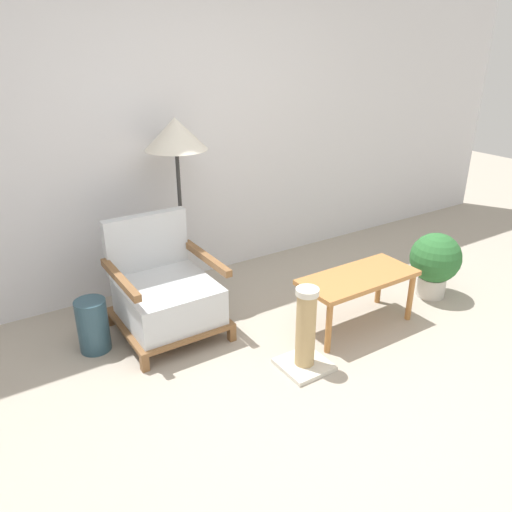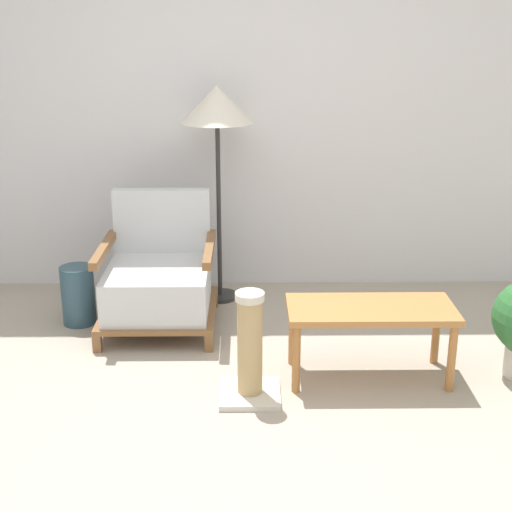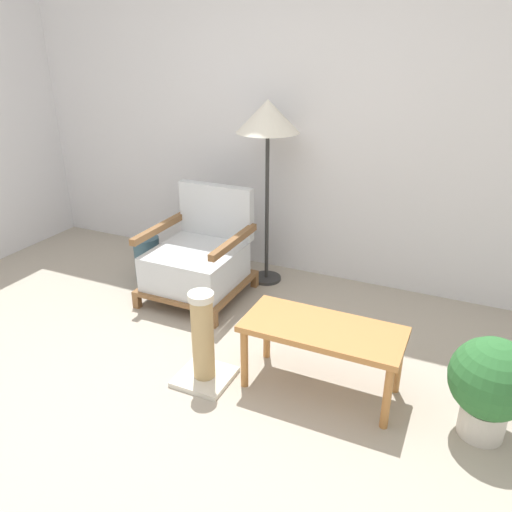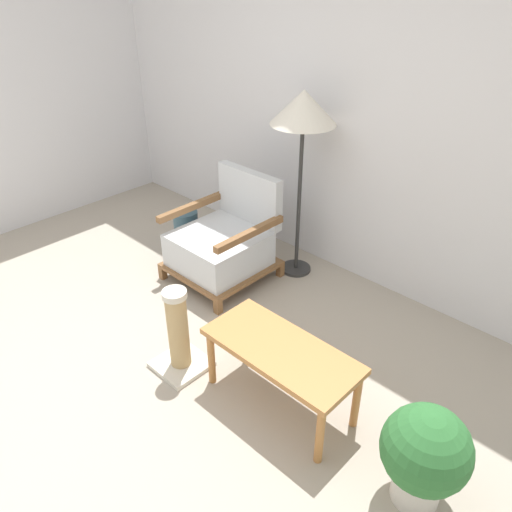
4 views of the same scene
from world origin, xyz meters
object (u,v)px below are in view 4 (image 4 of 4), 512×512
object	(u,v)px
armchair	(224,243)
coffee_table	(281,356)
floor_lamp	(303,114)
potted_plant	(425,454)
scratching_post	(179,337)
vase	(187,232)

from	to	relation	value
armchair	coffee_table	bearing A→B (deg)	-29.95
floor_lamp	potted_plant	xyz separation A→B (m)	(1.70, -1.16, -0.97)
armchair	scratching_post	xyz separation A→B (m)	(0.56, -0.90, -0.07)
potted_plant	scratching_post	distance (m)	1.52
armchair	potted_plant	size ratio (longest dim) A/B	1.49
floor_lamp	scratching_post	xyz separation A→B (m)	(0.20, -1.36, -1.05)
coffee_table	scratching_post	world-z (taller)	scratching_post
coffee_table	vase	world-z (taller)	coffee_table
potted_plant	scratching_post	world-z (taller)	scratching_post
vase	potted_plant	distance (m)	2.69
armchair	scratching_post	world-z (taller)	armchair
armchair	coffee_table	world-z (taller)	armchair
floor_lamp	potted_plant	distance (m)	2.27
armchair	potted_plant	world-z (taller)	armchair
armchair	vase	bearing A→B (deg)	175.14
scratching_post	floor_lamp	bearing A→B (deg)	98.42
scratching_post	coffee_table	bearing A→B (deg)	17.96
vase	potted_plant	xyz separation A→B (m)	(2.58, -0.74, 0.13)
armchair	scratching_post	distance (m)	1.07
armchair	floor_lamp	bearing A→B (deg)	51.90
floor_lamp	armchair	bearing A→B (deg)	-128.10
vase	scratching_post	bearing A→B (deg)	-41.12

